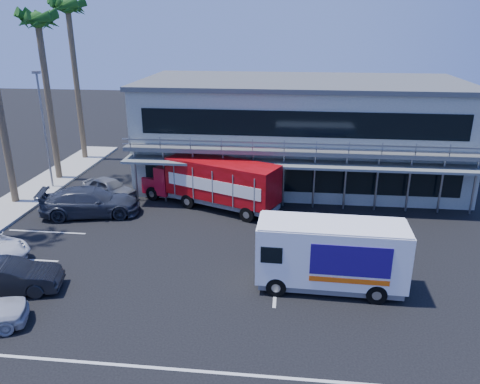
# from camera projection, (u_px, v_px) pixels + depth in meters

# --- Properties ---
(ground) EXTENTS (120.00, 120.00, 0.00)m
(ground) POSITION_uv_depth(u_px,v_px,m) (232.00, 280.00, 21.34)
(ground) COLOR black
(ground) RESTS_ON ground
(building) EXTENTS (22.40, 12.00, 7.30)m
(building) POSITION_uv_depth(u_px,v_px,m) (299.00, 131.00, 33.71)
(building) COLOR gray
(building) RESTS_ON ground
(curb_strip) EXTENTS (3.00, 32.00, 0.16)m
(curb_strip) POSITION_uv_depth(u_px,v_px,m) (1.00, 214.00, 28.48)
(curb_strip) COLOR #A5A399
(curb_strip) RESTS_ON ground
(palm_e) EXTENTS (2.80, 2.80, 12.25)m
(palm_e) POSITION_uv_depth(u_px,v_px,m) (39.00, 30.00, 31.38)
(palm_e) COLOR brown
(palm_e) RESTS_ON ground
(palm_f) EXTENTS (2.80, 2.80, 13.25)m
(palm_f) POSITION_uv_depth(u_px,v_px,m) (69.00, 16.00, 36.24)
(palm_f) COLOR brown
(palm_f) RESTS_ON ground
(light_pole_far) EXTENTS (0.50, 0.25, 8.09)m
(light_pole_far) POSITION_uv_depth(u_px,v_px,m) (44.00, 125.00, 31.54)
(light_pole_far) COLOR gray
(light_pole_far) RESTS_ON ground
(red_truck) EXTENTS (9.32, 5.62, 3.11)m
(red_truck) POSITION_uv_depth(u_px,v_px,m) (214.00, 182.00, 29.17)
(red_truck) COLOR #AC0D22
(red_truck) RESTS_ON ground
(white_van) EXTENTS (6.42, 2.36, 3.10)m
(white_van) POSITION_uv_depth(u_px,v_px,m) (331.00, 254.00, 20.19)
(white_van) COLOR white
(white_van) RESTS_ON ground
(parked_car_b) EXTENTS (4.66, 2.57, 1.45)m
(parked_car_b) POSITION_uv_depth(u_px,v_px,m) (8.00, 277.00, 20.16)
(parked_car_b) COLOR black
(parked_car_b) RESTS_ON ground
(parked_car_d) EXTENTS (6.24, 3.63, 1.70)m
(parked_car_d) POSITION_uv_depth(u_px,v_px,m) (90.00, 202.00, 28.25)
(parked_car_d) COLOR #2D313D
(parked_car_d) RESTS_ON ground
(parked_car_e) EXTENTS (4.30, 3.14, 1.36)m
(parked_car_e) POSITION_uv_depth(u_px,v_px,m) (109.00, 188.00, 31.11)
(parked_car_e) COLOR slate
(parked_car_e) RESTS_ON ground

